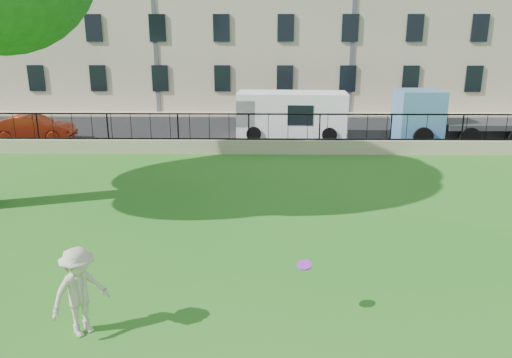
{
  "coord_description": "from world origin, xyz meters",
  "views": [
    {
      "loc": [
        0.63,
        -8.82,
        5.1
      ],
      "look_at": [
        0.44,
        3.5,
        1.4
      ],
      "focal_mm": 35.0,
      "sensor_mm": 36.0,
      "label": 1
    }
  ],
  "objects_px": {
    "man": "(80,292)",
    "blue_truck": "(459,116)",
    "red_sedan": "(34,128)",
    "frisbee": "(305,265)",
    "white_van": "(292,115)"
  },
  "relations": [
    {
      "from": "man",
      "to": "blue_truck",
      "type": "xyz_separation_m",
      "value": [
        12.23,
        15.67,
        0.41
      ]
    },
    {
      "from": "red_sedan",
      "to": "blue_truck",
      "type": "bearing_deg",
      "value": -93.02
    },
    {
      "from": "man",
      "to": "frisbee",
      "type": "bearing_deg",
      "value": -38.8
    },
    {
      "from": "man",
      "to": "frisbee",
      "type": "height_order",
      "value": "man"
    },
    {
      "from": "red_sedan",
      "to": "blue_truck",
      "type": "relative_size",
      "value": 0.64
    },
    {
      "from": "red_sedan",
      "to": "white_van",
      "type": "height_order",
      "value": "white_van"
    },
    {
      "from": "frisbee",
      "to": "man",
      "type": "bearing_deg",
      "value": -170.66
    },
    {
      "from": "red_sedan",
      "to": "white_van",
      "type": "distance_m",
      "value": 12.35
    },
    {
      "from": "red_sedan",
      "to": "blue_truck",
      "type": "distance_m",
      "value": 20.03
    },
    {
      "from": "man",
      "to": "red_sedan",
      "type": "height_order",
      "value": "man"
    },
    {
      "from": "man",
      "to": "red_sedan",
      "type": "bearing_deg",
      "value": 68.31
    },
    {
      "from": "frisbee",
      "to": "blue_truck",
      "type": "relative_size",
      "value": 0.05
    },
    {
      "from": "frisbee",
      "to": "blue_truck",
      "type": "height_order",
      "value": "blue_truck"
    },
    {
      "from": "man",
      "to": "frisbee",
      "type": "relative_size",
      "value": 5.99
    },
    {
      "from": "frisbee",
      "to": "blue_truck",
      "type": "xyz_separation_m",
      "value": [
        8.35,
        15.04,
        0.2
      ]
    }
  ]
}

